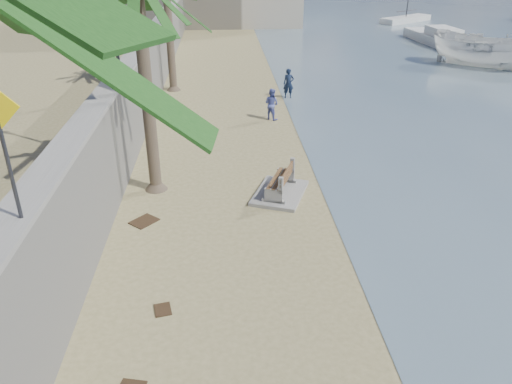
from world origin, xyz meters
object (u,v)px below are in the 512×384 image
person_a (289,81)px  person_b (272,102)px  boat_cruiser (488,49)px  yacht_far (436,40)px  bench_far (280,184)px  sailboat_west (406,19)px

person_a → person_b: size_ratio=1.10×
person_a → boat_cruiser: size_ratio=0.55×
yacht_far → boat_cruiser: bearing=173.7°
bench_far → person_b: bearing=86.5°
bench_far → yacht_far: 32.61m
yacht_far → person_a: bearing=131.5°
person_b → sailboat_west: (18.09, 32.61, -0.51)m
yacht_far → sailboat_west: sailboat_west is taller
yacht_far → sailboat_west: 13.12m
boat_cruiser → bench_far: bearing=177.4°
sailboat_west → bench_far: bearing=-114.4°
sailboat_west → yacht_far: bearing=-97.8°
person_b → person_a: bearing=-68.3°
bench_far → person_a: person_a is taller
bench_far → boat_cruiser: bearing=48.3°
person_b → yacht_far: bearing=-88.4°
person_a → yacht_far: bearing=50.6°
boat_cruiser → sailboat_west: 22.34m
boat_cruiser → sailboat_west: sailboat_west is taller
person_a → sailboat_west: sailboat_west is taller
bench_far → person_a: bearing=81.3°
person_a → yacht_far: 21.86m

